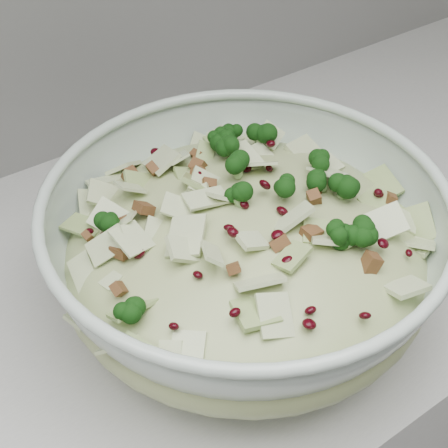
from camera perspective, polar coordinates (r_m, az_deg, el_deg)
name	(u,v)px	position (r m, az deg, el deg)	size (l,w,h in m)	color
counter	(419,307)	(1.33, 17.40, -7.29)	(3.60, 0.60, 0.90)	beige
mixing_bowl	(245,253)	(0.62, 1.90, -2.64)	(0.40, 0.40, 0.16)	#B4C6BA
salad	(245,234)	(0.60, 1.96, -0.93)	(0.41, 0.41, 0.16)	#A4AF78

